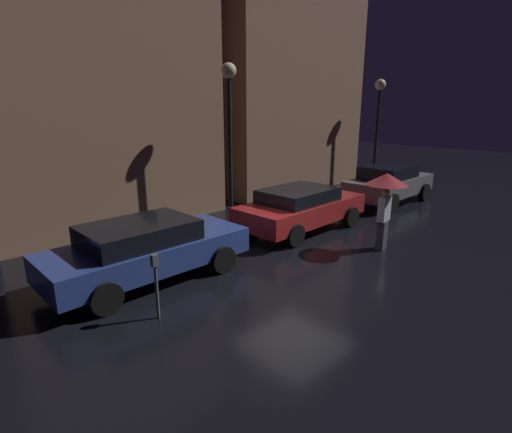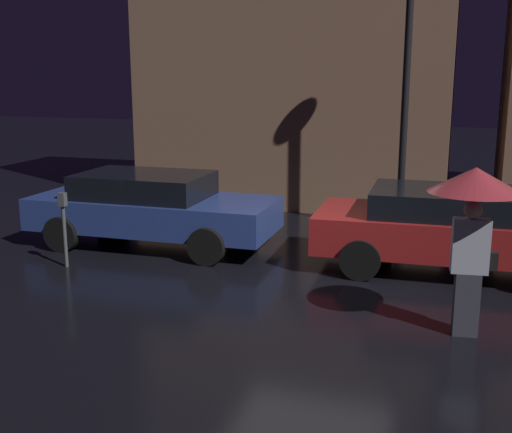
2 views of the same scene
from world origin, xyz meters
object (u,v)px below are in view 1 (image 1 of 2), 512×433
at_px(parked_car_red, 301,207).
at_px(parking_meter, 156,279).
at_px(street_lamp_near, 229,110).
at_px(parked_car_blue, 146,249).
at_px(pedestrian_with_umbrella, 386,189).
at_px(street_lamp_far, 379,107).
at_px(parked_car_grey, 389,183).

distance_m(parked_car_red, parking_meter, 6.29).
bearing_deg(street_lamp_near, parked_car_blue, -153.16).
relative_size(parked_car_blue, pedestrian_with_umbrella, 2.17).
relative_size(pedestrian_with_umbrella, street_lamp_far, 0.42).
bearing_deg(street_lamp_near, parked_car_grey, -19.79).
relative_size(parked_car_grey, street_lamp_far, 0.87).
height_order(pedestrian_with_umbrella, street_lamp_near, street_lamp_near).
bearing_deg(pedestrian_with_umbrella, parking_meter, -15.35).
bearing_deg(street_lamp_far, parked_car_blue, -169.95).
height_order(parked_car_blue, parking_meter, parked_car_blue).
bearing_deg(parked_car_red, street_lamp_far, 14.55).
relative_size(parking_meter, street_lamp_near, 0.25).
bearing_deg(parked_car_grey, parked_car_blue, 178.42).
xyz_separation_m(parked_car_red, parking_meter, (-6.05, -1.71, 0.06)).
bearing_deg(parking_meter, pedestrian_with_umbrella, -8.75).
xyz_separation_m(parking_meter, street_lamp_near, (5.05, 3.88, 2.86)).
distance_m(parked_car_grey, pedestrian_with_umbrella, 5.76).
height_order(parked_car_red, parked_car_grey, parked_car_grey).
bearing_deg(street_lamp_near, street_lamp_far, 1.57).
height_order(parked_car_red, parking_meter, parked_car_red).
height_order(parked_car_red, street_lamp_near, street_lamp_near).
bearing_deg(pedestrian_with_umbrella, parked_car_grey, -159.66).
height_order(parked_car_blue, parked_car_grey, parked_car_grey).
relative_size(parked_car_grey, street_lamp_near, 0.86).
bearing_deg(parked_car_grey, parking_meter, -173.04).
bearing_deg(street_lamp_near, parking_meter, -142.46).
xyz_separation_m(parked_car_grey, pedestrian_with_umbrella, (-5.07, -2.58, 0.87)).
distance_m(parked_car_blue, parking_meter, 1.85).
xyz_separation_m(parked_car_red, street_lamp_far, (8.45, 2.42, 2.96)).
relative_size(parked_car_red, parking_meter, 3.57).
bearing_deg(parked_car_blue, parked_car_red, -0.13).
relative_size(parked_car_blue, parking_meter, 3.61).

